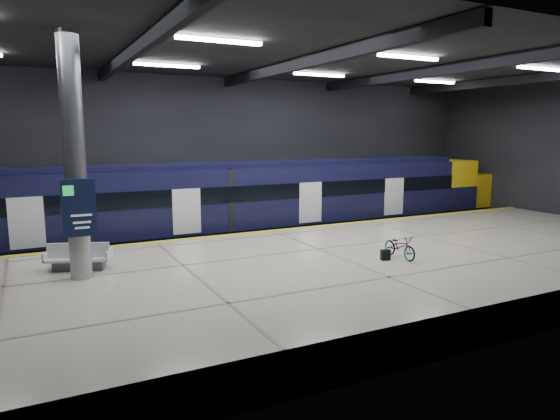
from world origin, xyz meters
TOP-DOWN VIEW (x-y plane):
  - ground at (0.00, 0.00)m, footprint 30.00×30.00m
  - room_shell at (-0.00, 0.00)m, footprint 30.10×16.10m
  - platform at (0.00, -2.50)m, footprint 30.00×11.00m
  - safety_strip at (0.00, 2.75)m, footprint 30.00×0.40m
  - rails at (0.00, 5.50)m, footprint 30.00×1.52m
  - train at (1.43, 5.50)m, footprint 29.40×2.84m
  - bench at (-7.98, -0.05)m, footprint 2.05×1.40m
  - bicycle at (1.76, -3.36)m, footprint 0.53×1.51m
  - pannier_bag at (1.16, -3.36)m, footprint 0.33×0.23m
  - info_column at (-8.00, -1.03)m, footprint 0.90×0.78m

SIDE VIEW (x-z plane):
  - ground at x=0.00m, z-range 0.00..0.00m
  - rails at x=0.00m, z-range 0.00..0.16m
  - platform at x=0.00m, z-range 0.00..1.10m
  - safety_strip at x=0.00m, z-range 1.10..1.11m
  - pannier_bag at x=1.16m, z-range 1.10..1.45m
  - bench at x=-7.98m, z-range 0.98..1.81m
  - bicycle at x=1.76m, z-range 1.10..1.89m
  - train at x=1.43m, z-range 0.16..3.95m
  - info_column at x=-8.00m, z-range 1.01..7.91m
  - room_shell at x=0.00m, z-range 1.69..9.74m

